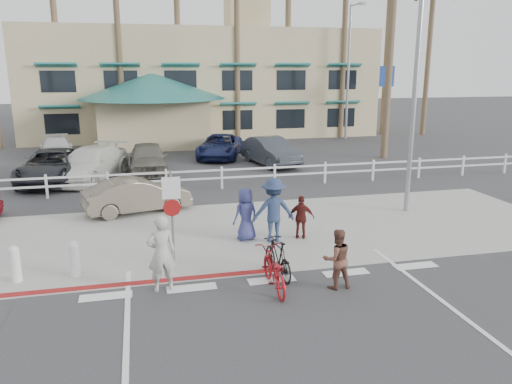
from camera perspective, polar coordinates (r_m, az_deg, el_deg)
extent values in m
plane|color=#333335|center=(12.18, 2.53, -11.20)|extent=(140.00, 140.00, 0.00)
cube|color=#333335|center=(10.49, 5.62, -15.69)|extent=(12.00, 16.00, 0.01)
cube|color=gray|center=(16.24, -1.79, -4.58)|extent=(22.00, 7.00, 0.01)
cube|color=#333335|center=(20.01, -4.09, -1.02)|extent=(40.00, 5.00, 0.01)
cube|color=#333335|center=(29.22, -7.11, 3.71)|extent=(50.00, 16.00, 0.01)
cube|color=maroon|center=(12.88, -12.14, -10.02)|extent=(7.00, 0.25, 0.02)
imported|color=maroon|center=(12.05, 2.01, -8.90)|extent=(0.68, 1.90, 1.00)
imported|color=#AFAEA1|center=(12.03, -10.75, -6.92)|extent=(0.74, 0.54, 1.88)
imported|color=black|center=(12.78, 2.51, -7.51)|extent=(0.67, 1.72, 1.01)
imported|color=brown|center=(12.19, 9.22, -7.55)|extent=(0.74, 0.58, 1.49)
imported|color=navy|center=(15.12, 2.00, -2.09)|extent=(1.34, 0.84, 1.99)
imported|color=#541815|center=(15.50, 5.20, -2.92)|extent=(0.87, 0.59, 1.37)
imported|color=navy|center=(15.29, -1.18, -2.57)|extent=(0.93, 0.76, 1.64)
imported|color=#686050|center=(18.81, -13.40, -0.37)|extent=(4.07, 2.31, 1.27)
imported|color=black|center=(24.98, -22.32, 2.74)|extent=(2.86, 5.57, 1.50)
imported|color=silver|center=(24.86, -18.44, 3.07)|extent=(4.03, 5.72, 1.54)
imported|color=#605C52|center=(25.58, -12.25, 3.78)|extent=(1.87, 4.57, 1.55)
imported|color=#2E3339|center=(27.23, 1.68, 4.66)|extent=(2.52, 4.80, 1.51)
imported|color=silver|center=(31.37, -21.84, 4.68)|extent=(2.42, 4.58, 1.26)
imported|color=#18204E|center=(29.61, -4.15, 5.24)|extent=(3.64, 5.33, 1.35)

